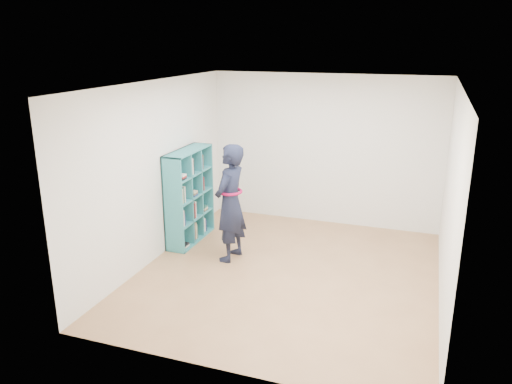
% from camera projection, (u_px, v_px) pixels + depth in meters
% --- Properties ---
extents(floor, '(4.50, 4.50, 0.00)m').
position_uv_depth(floor, '(287.00, 274.00, 6.96)').
color(floor, '#976A45').
rests_on(floor, ground).
extents(ceiling, '(4.50, 4.50, 0.00)m').
position_uv_depth(ceiling, '(291.00, 84.00, 6.19)').
color(ceiling, white).
rests_on(ceiling, wall_back).
extents(wall_left, '(0.02, 4.50, 2.60)m').
position_uv_depth(wall_left, '(156.00, 172.00, 7.21)').
color(wall_left, white).
rests_on(wall_left, floor).
extents(wall_right, '(0.02, 4.50, 2.60)m').
position_uv_depth(wall_right, '(450.00, 200.00, 5.94)').
color(wall_right, white).
rests_on(wall_right, floor).
extents(wall_back, '(4.00, 0.02, 2.60)m').
position_uv_depth(wall_back, '(324.00, 150.00, 8.61)').
color(wall_back, white).
rests_on(wall_back, floor).
extents(wall_front, '(4.00, 0.02, 2.60)m').
position_uv_depth(wall_front, '(222.00, 250.00, 4.55)').
color(wall_front, white).
rests_on(wall_front, floor).
extents(bookshelf, '(0.33, 1.12, 1.50)m').
position_uv_depth(bookshelf, '(188.00, 197.00, 7.94)').
color(bookshelf, teal).
rests_on(bookshelf, floor).
extents(person, '(0.48, 0.67, 1.74)m').
position_uv_depth(person, '(230.00, 203.00, 7.21)').
color(person, black).
rests_on(person, floor).
extents(smartphone, '(0.01, 0.12, 0.15)m').
position_uv_depth(smartphone, '(224.00, 193.00, 7.30)').
color(smartphone, silver).
rests_on(smartphone, person).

